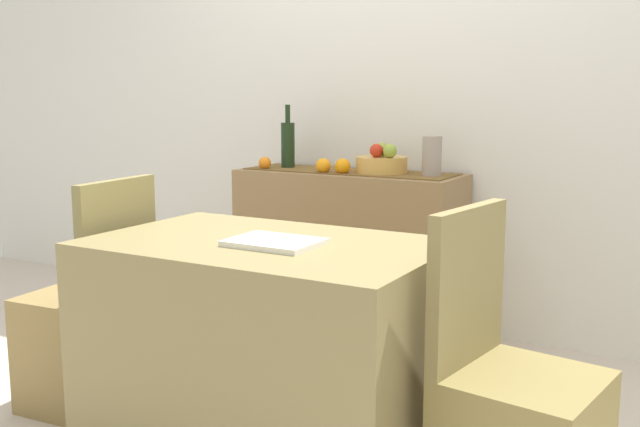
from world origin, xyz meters
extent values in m
cube|color=beige|center=(0.00, 0.00, -0.01)|extent=(6.40, 6.40, 0.02)
cube|color=silver|center=(0.00, 1.18, 1.35)|extent=(6.40, 0.06, 2.70)
cube|color=olive|center=(-0.16, 0.92, 0.41)|extent=(1.15, 0.42, 0.82)
cube|color=brown|center=(-0.16, 0.92, 0.82)|extent=(1.08, 0.32, 0.01)
cylinder|color=gold|center=(0.02, 0.92, 0.87)|extent=(0.25, 0.25, 0.08)
sphere|color=olive|center=(0.01, 0.95, 0.94)|extent=(0.07, 0.07, 0.07)
sphere|color=red|center=(0.01, 0.88, 0.94)|extent=(0.07, 0.07, 0.07)
sphere|color=#8AA436|center=(0.09, 0.88, 0.94)|extent=(0.07, 0.07, 0.07)
cylinder|color=black|center=(-0.52, 0.92, 0.94)|extent=(0.07, 0.07, 0.24)
cylinder|color=black|center=(-0.52, 0.92, 1.11)|extent=(0.03, 0.03, 0.09)
cylinder|color=gray|center=(0.28, 0.92, 0.92)|extent=(0.09, 0.09, 0.19)
sphere|color=orange|center=(-0.14, 0.81, 0.86)|extent=(0.08, 0.08, 0.08)
sphere|color=orange|center=(-0.24, 0.80, 0.86)|extent=(0.07, 0.07, 0.07)
sphere|color=orange|center=(-0.59, 0.81, 0.85)|extent=(0.07, 0.07, 0.07)
cube|color=olive|center=(0.23, -0.42, 0.37)|extent=(1.13, 0.72, 0.74)
cube|color=white|center=(0.29, -0.45, 0.75)|extent=(0.28, 0.21, 0.02)
cube|color=olive|center=(-0.61, -0.42, 0.23)|extent=(0.43, 0.43, 0.45)
cube|color=olive|center=(-0.43, -0.40, 0.68)|extent=(0.07, 0.40, 0.45)
cube|color=olive|center=(0.90, -0.39, 0.68)|extent=(0.10, 0.40, 0.45)
camera|label=1|loc=(1.53, -2.35, 1.21)|focal=41.25mm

